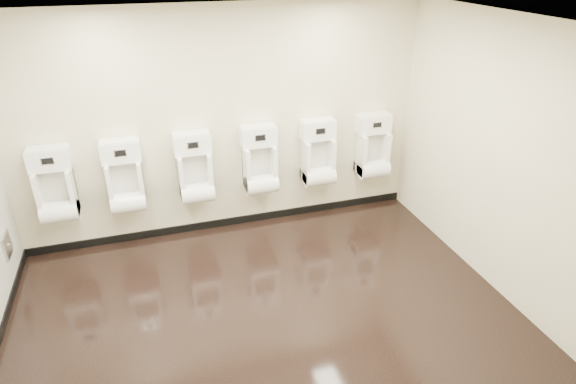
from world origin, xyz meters
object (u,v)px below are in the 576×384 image
(urinal_0, at_px, (56,190))
(urinal_3, at_px, (260,165))
(urinal_5, at_px, (373,151))
(access_panel, at_px, (7,245))
(urinal_2, at_px, (195,173))
(urinal_1, at_px, (125,182))
(urinal_4, at_px, (318,157))

(urinal_0, height_order, urinal_3, same)
(urinal_0, height_order, urinal_5, same)
(access_panel, relative_size, urinal_5, 0.30)
(urinal_5, bearing_deg, urinal_2, 180.00)
(urinal_1, xyz_separation_m, urinal_5, (3.18, 0.00, 0.00))
(urinal_1, distance_m, urinal_3, 1.62)
(urinal_0, relative_size, urinal_3, 1.00)
(urinal_1, height_order, urinal_4, same)
(urinal_1, bearing_deg, urinal_2, 0.00)
(urinal_0, xyz_separation_m, urinal_1, (0.75, 0.00, 0.00))
(urinal_0, relative_size, urinal_2, 1.00)
(access_panel, bearing_deg, urinal_2, 10.89)
(access_panel, height_order, urinal_5, urinal_5)
(urinal_4, height_order, urinal_5, same)
(urinal_1, relative_size, urinal_2, 1.00)
(urinal_2, relative_size, urinal_5, 1.00)
(urinal_3, relative_size, urinal_4, 1.00)
(urinal_0, height_order, urinal_2, same)
(urinal_5, bearing_deg, urinal_3, 180.00)
(access_panel, relative_size, urinal_1, 0.30)
(urinal_1, bearing_deg, urinal_4, 0.00)
(access_panel, xyz_separation_m, urinal_4, (3.67, 0.40, 0.38))
(urinal_2, relative_size, urinal_4, 1.00)
(access_panel, relative_size, urinal_3, 0.30)
(urinal_5, bearing_deg, access_panel, -174.87)
(urinal_5, bearing_deg, urinal_4, 180.00)
(urinal_0, bearing_deg, urinal_4, 0.00)
(urinal_0, distance_m, urinal_4, 3.15)
(urinal_3, bearing_deg, urinal_1, 180.00)
(urinal_4, bearing_deg, urinal_1, 180.00)
(access_panel, relative_size, urinal_2, 0.30)
(urinal_3, relative_size, urinal_5, 1.00)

